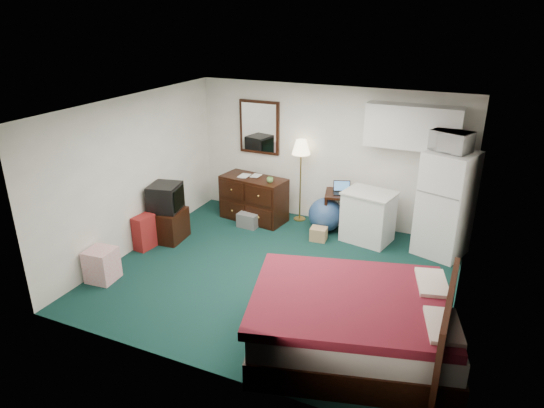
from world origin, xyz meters
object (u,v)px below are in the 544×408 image
at_px(dresser, 254,199).
at_px(suitcase, 144,232).
at_px(kitchen_counter, 368,217).
at_px(bed, 353,324).
at_px(fridge, 446,204).
at_px(tv_stand, 168,225).
at_px(floor_lamp, 300,181).
at_px(desk, 340,211).

xyz_separation_m(dresser, suitcase, (-1.12, -1.82, -0.13)).
distance_m(kitchen_counter, bed, 2.98).
bearing_deg(dresser, suitcase, -113.40).
height_order(dresser, kitchen_counter, kitchen_counter).
xyz_separation_m(fridge, tv_stand, (-4.33, -1.39, -0.59)).
xyz_separation_m(kitchen_counter, suitcase, (-3.29, -1.80, -0.14)).
bearing_deg(floor_lamp, tv_stand, -135.77).
distance_m(fridge, tv_stand, 4.59).
height_order(desk, suitcase, desk).
bearing_deg(dresser, floor_lamp, 31.32).
relative_size(kitchen_counter, suitcase, 1.48).
height_order(dresser, bed, dresser).
bearing_deg(desk, tv_stand, -162.54).
bearing_deg(floor_lamp, kitchen_counter, -14.67).
bearing_deg(bed, tv_stand, 142.05).
height_order(kitchen_counter, tv_stand, kitchen_counter).
height_order(bed, suitcase, bed).
distance_m(kitchen_counter, fridge, 1.27).
relative_size(desk, kitchen_counter, 0.82).
bearing_deg(fridge, dresser, -161.16).
bearing_deg(kitchen_counter, tv_stand, -145.17).
height_order(floor_lamp, kitchen_counter, floor_lamp).
distance_m(kitchen_counter, suitcase, 3.75).
distance_m(floor_lamp, kitchen_counter, 1.46).
bearing_deg(dresser, desk, 15.89).
bearing_deg(suitcase, dresser, 65.03).
height_order(floor_lamp, bed, floor_lamp).
bearing_deg(dresser, fridge, 8.43).
xyz_separation_m(bed, tv_stand, (-3.69, 1.58, -0.09)).
distance_m(bed, suitcase, 4.00).
bearing_deg(bed, dresser, 117.84).
xyz_separation_m(desk, kitchen_counter, (0.55, -0.24, 0.07)).
xyz_separation_m(kitchen_counter, bed, (0.55, -2.93, -0.07)).
height_order(fridge, tv_stand, fridge).
distance_m(dresser, kitchen_counter, 2.17).
distance_m(dresser, tv_stand, 1.69).
height_order(kitchen_counter, suitcase, kitchen_counter).
relative_size(floor_lamp, suitcase, 2.68).
relative_size(dresser, tv_stand, 2.09).
distance_m(desk, tv_stand, 3.04).
xyz_separation_m(dresser, fridge, (3.37, 0.02, 0.44)).
height_order(dresser, fridge, fridge).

